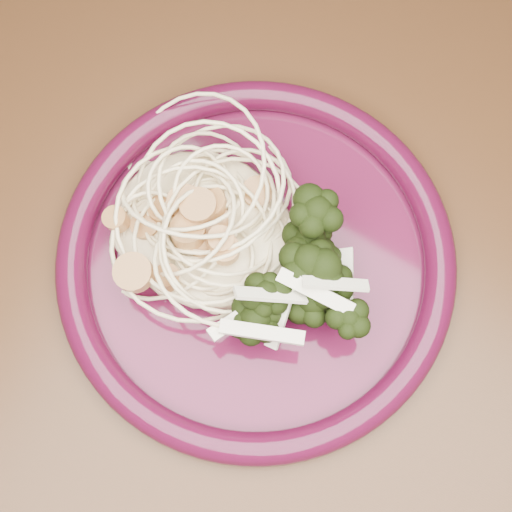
{
  "coord_description": "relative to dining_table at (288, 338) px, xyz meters",
  "views": [
    {
      "loc": [
        0.04,
        -0.12,
        1.28
      ],
      "look_at": [
        -0.05,
        0.02,
        0.77
      ],
      "focal_mm": 50.0,
      "sensor_mm": 36.0,
      "label": 1
    }
  ],
  "objects": [
    {
      "name": "scallop_cluster",
      "position": [
        -0.09,
        0.02,
        0.16
      ],
      "size": [
        0.13,
        0.13,
        0.04
      ],
      "primitive_type": null,
      "rotation": [
        0.0,
        0.0,
        -0.01
      ],
      "color": "#BB8244",
      "rests_on": "spaghetti_pile"
    },
    {
      "name": "spaghetti_pile",
      "position": [
        -0.09,
        0.02,
        0.12
      ],
      "size": [
        0.15,
        0.13,
        0.03
      ],
      "primitive_type": "ellipsoid",
      "rotation": [
        0.0,
        0.0,
        -0.01
      ],
      "color": "#F6E5B1",
      "rests_on": "dinner_plate"
    },
    {
      "name": "dining_table",
      "position": [
        0.0,
        0.0,
        0.0
      ],
      "size": [
        1.2,
        0.8,
        0.75
      ],
      "color": "#472814",
      "rests_on": "ground"
    },
    {
      "name": "dinner_plate",
      "position": [
        -0.05,
        0.02,
        0.11
      ],
      "size": [
        0.31,
        0.31,
        0.03
      ],
      "rotation": [
        0.0,
        0.0,
        -0.01
      ],
      "color": "#440C25",
      "rests_on": "dining_table"
    },
    {
      "name": "broccoli_pile",
      "position": [
        0.01,
        0.02,
        0.13
      ],
      "size": [
        0.09,
        0.14,
        0.05
      ],
      "primitive_type": "ellipsoid",
      "rotation": [
        0.0,
        0.0,
        -0.01
      ],
      "color": "black",
      "rests_on": "dinner_plate"
    },
    {
      "name": "onion_garnish",
      "position": [
        0.01,
        0.02,
        0.16
      ],
      "size": [
        0.06,
        0.09,
        0.05
      ],
      "primitive_type": null,
      "rotation": [
        0.0,
        0.0,
        -0.01
      ],
      "color": "#F0EBCD",
      "rests_on": "broccoli_pile"
    }
  ]
}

